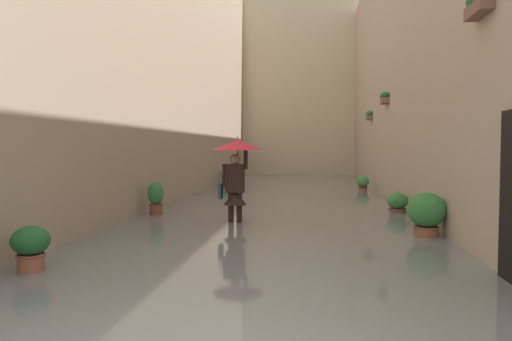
{
  "coord_description": "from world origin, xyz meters",
  "views": [
    {
      "loc": [
        -0.84,
        3.04,
        1.76
      ],
      "look_at": [
        0.32,
        -6.79,
        1.28
      ],
      "focal_mm": 33.82,
      "sensor_mm": 36.0,
      "label": 1
    }
  ],
  "objects_px": {
    "potted_plant_mid_left": "(363,184)",
    "potted_plant_far_left": "(426,214)",
    "potted_plant_near_left": "(398,205)",
    "potted_plant_near_right": "(31,250)",
    "potted_plant_mid_right": "(156,200)",
    "potted_plant_far_right": "(227,179)",
    "person_wading": "(236,163)"
  },
  "relations": [
    {
      "from": "person_wading",
      "to": "potted_plant_far_right",
      "type": "height_order",
      "value": "person_wading"
    },
    {
      "from": "person_wading",
      "to": "potted_plant_mid_right",
      "type": "distance_m",
      "value": 2.46
    },
    {
      "from": "person_wading",
      "to": "potted_plant_mid_right",
      "type": "height_order",
      "value": "person_wading"
    },
    {
      "from": "potted_plant_mid_left",
      "to": "potted_plant_far_left",
      "type": "bearing_deg",
      "value": 91.1
    },
    {
      "from": "person_wading",
      "to": "potted_plant_far_left",
      "type": "distance_m",
      "value": 3.92
    },
    {
      "from": "potted_plant_far_left",
      "to": "potted_plant_far_right",
      "type": "distance_m",
      "value": 12.14
    },
    {
      "from": "person_wading",
      "to": "potted_plant_far_right",
      "type": "xyz_separation_m",
      "value": [
        1.92,
        -9.66,
        -0.98
      ]
    },
    {
      "from": "potted_plant_far_right",
      "to": "potted_plant_near_right",
      "type": "bearing_deg",
      "value": 89.65
    },
    {
      "from": "potted_plant_near_left",
      "to": "potted_plant_near_right",
      "type": "height_order",
      "value": "potted_plant_near_right"
    },
    {
      "from": "potted_plant_far_right",
      "to": "potted_plant_near_left",
      "type": "relative_size",
      "value": 1.15
    },
    {
      "from": "potted_plant_far_right",
      "to": "potted_plant_near_left",
      "type": "xyz_separation_m",
      "value": [
        -5.58,
        7.74,
        -0.09
      ]
    },
    {
      "from": "potted_plant_mid_right",
      "to": "potted_plant_far_right",
      "type": "height_order",
      "value": "potted_plant_mid_right"
    },
    {
      "from": "potted_plant_near_left",
      "to": "potted_plant_near_right",
      "type": "distance_m",
      "value": 8.41
    },
    {
      "from": "potted_plant_mid_left",
      "to": "potted_plant_near_right",
      "type": "bearing_deg",
      "value": 66.29
    },
    {
      "from": "person_wading",
      "to": "potted_plant_near_left",
      "type": "distance_m",
      "value": 4.27
    },
    {
      "from": "potted_plant_mid_left",
      "to": "potted_plant_far_right",
      "type": "distance_m",
      "value": 5.59
    },
    {
      "from": "person_wading",
      "to": "potted_plant_mid_right",
      "type": "bearing_deg",
      "value": -24.22
    },
    {
      "from": "potted_plant_mid_left",
      "to": "potted_plant_mid_right",
      "type": "bearing_deg",
      "value": 52.45
    },
    {
      "from": "person_wading",
      "to": "potted_plant_near_left",
      "type": "bearing_deg",
      "value": -152.34
    },
    {
      "from": "person_wading",
      "to": "potted_plant_far_left",
      "type": "bearing_deg",
      "value": 162.66
    },
    {
      "from": "potted_plant_near_left",
      "to": "potted_plant_far_right",
      "type": "bearing_deg",
      "value": -54.24
    },
    {
      "from": "potted_plant_mid_right",
      "to": "potted_plant_mid_left",
      "type": "distance_m",
      "value": 9.1
    },
    {
      "from": "potted_plant_mid_right",
      "to": "potted_plant_mid_left",
      "type": "bearing_deg",
      "value": -127.55
    },
    {
      "from": "potted_plant_mid_right",
      "to": "potted_plant_mid_left",
      "type": "height_order",
      "value": "potted_plant_mid_right"
    },
    {
      "from": "potted_plant_far_left",
      "to": "potted_plant_near_left",
      "type": "distance_m",
      "value": 3.06
    },
    {
      "from": "potted_plant_mid_right",
      "to": "potted_plant_far_right",
      "type": "bearing_deg",
      "value": -91.08
    },
    {
      "from": "potted_plant_far_right",
      "to": "potted_plant_near_right",
      "type": "height_order",
      "value": "potted_plant_far_right"
    },
    {
      "from": "potted_plant_mid_right",
      "to": "potted_plant_far_left",
      "type": "relative_size",
      "value": 1.0
    },
    {
      "from": "potted_plant_far_right",
      "to": "potted_plant_near_right",
      "type": "xyz_separation_m",
      "value": [
        0.09,
        13.95,
        -0.01
      ]
    },
    {
      "from": "person_wading",
      "to": "potted_plant_near_right",
      "type": "distance_m",
      "value": 4.84
    },
    {
      "from": "person_wading",
      "to": "potted_plant_near_right",
      "type": "bearing_deg",
      "value": 65.01
    },
    {
      "from": "potted_plant_mid_left",
      "to": "potted_plant_near_right",
      "type": "height_order",
      "value": "potted_plant_near_right"
    }
  ]
}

